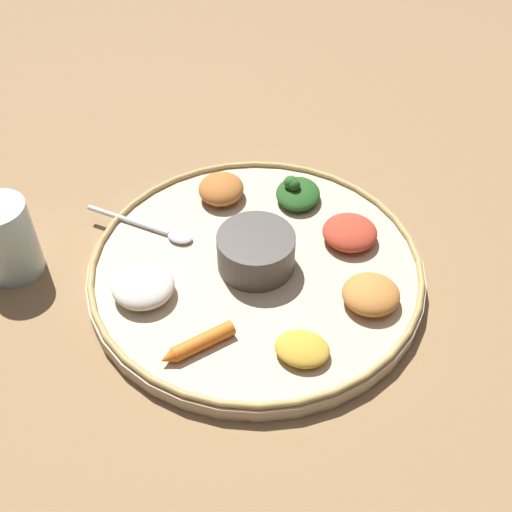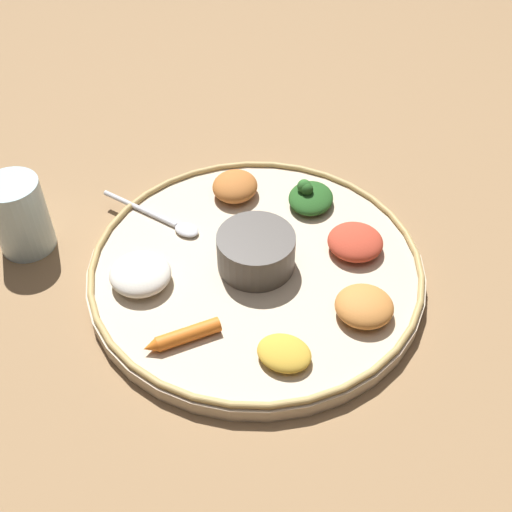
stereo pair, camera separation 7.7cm
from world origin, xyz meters
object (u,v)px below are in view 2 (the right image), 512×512
object	(u,v)px
greens_pile	(310,197)
carrot_near_spoon	(183,336)
center_bowl	(256,250)
drinking_glass	(21,220)
spoon	(165,220)

from	to	relation	value
greens_pile	carrot_near_spoon	distance (m)	0.28
center_bowl	carrot_near_spoon	xyz separation A→B (m)	(0.04, 0.14, -0.02)
greens_pile	carrot_near_spoon	world-z (taller)	greens_pile
carrot_near_spoon	center_bowl	bearing A→B (deg)	-105.81
center_bowl	drinking_glass	xyz separation A→B (m)	(0.30, 0.04, -0.00)
carrot_near_spoon	drinking_glass	bearing A→B (deg)	-19.77
spoon	greens_pile	world-z (taller)	greens_pile
greens_pile	carrot_near_spoon	bearing A→B (deg)	75.06
spoon	greens_pile	distance (m)	0.20
spoon	carrot_near_spoon	size ratio (longest dim) A/B	2.08
center_bowl	spoon	world-z (taller)	center_bowl
carrot_near_spoon	drinking_glass	size ratio (longest dim) A/B	0.74
center_bowl	spoon	size ratio (longest dim) A/B	0.61
spoon	drinking_glass	size ratio (longest dim) A/B	1.54
spoon	drinking_glass	bearing A→B (deg)	25.63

